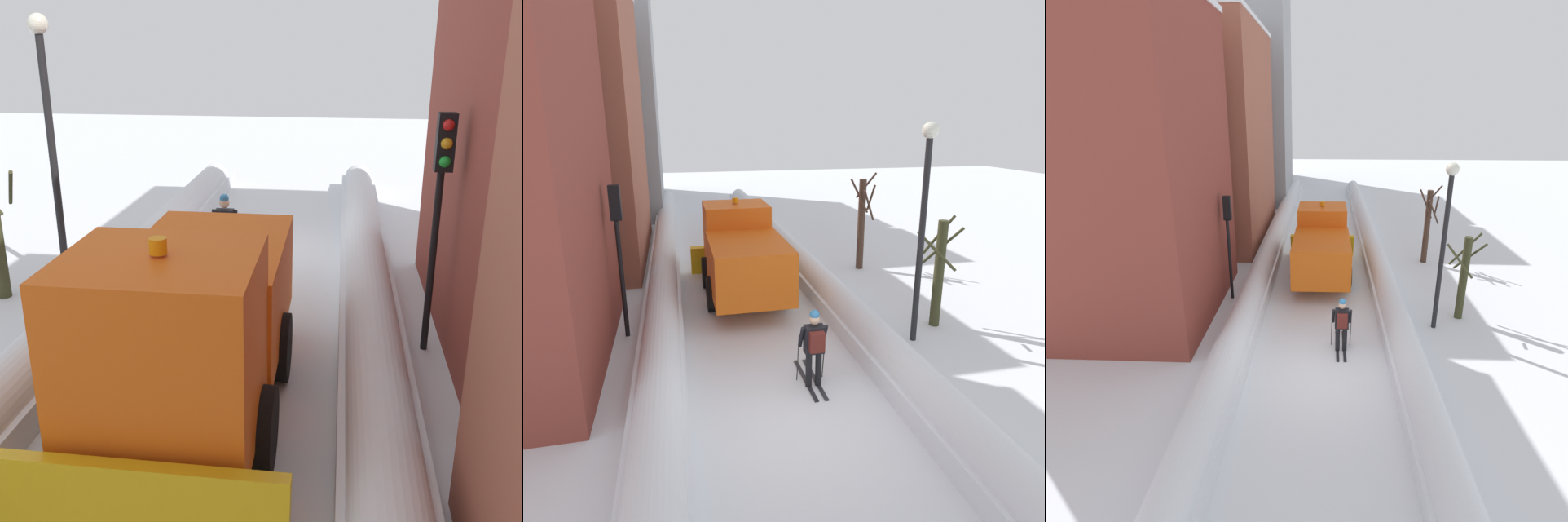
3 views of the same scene
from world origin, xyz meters
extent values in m
plane|color=white|center=(0.00, 10.00, 0.00)|extent=(80.00, 80.00, 0.00)
cube|color=white|center=(-2.60, 10.00, 0.28)|extent=(1.10, 36.00, 0.56)
cylinder|color=white|center=(-2.60, 10.00, 0.56)|extent=(0.90, 34.20, 0.90)
cube|color=white|center=(2.60, 10.00, 0.24)|extent=(1.10, 36.00, 0.47)
cylinder|color=white|center=(2.60, 10.00, 0.47)|extent=(0.90, 34.20, 0.90)
cube|color=#9E5642|center=(-7.18, 13.40, 5.53)|extent=(7.60, 9.41, 11.07)
cube|color=#9EA0A5|center=(-7.18, 23.07, 7.70)|extent=(8.84, 6.48, 15.40)
cube|color=#9EA0A5|center=(-7.18, 31.81, 8.05)|extent=(7.24, 8.73, 16.10)
cube|color=orange|center=(0.00, 5.90, 1.40)|extent=(2.30, 3.40, 1.60)
cube|color=orange|center=(0.00, 8.60, 1.75)|extent=(2.20, 2.00, 2.30)
cube|color=black|center=(0.00, 9.56, 2.26)|extent=(1.85, 0.06, 1.01)
cube|color=gold|center=(0.00, 9.95, 0.55)|extent=(3.20, 0.46, 1.13)
cylinder|color=orange|center=(0.00, 8.60, 3.02)|extent=(0.20, 0.20, 0.18)
cylinder|color=black|center=(-1.15, 8.30, 0.55)|extent=(0.25, 1.10, 1.10)
cylinder|color=black|center=(1.15, 8.30, 0.55)|extent=(0.25, 1.10, 1.10)
cylinder|color=black|center=(-1.15, 6.10, 0.55)|extent=(0.25, 1.10, 1.10)
cylinder|color=black|center=(1.15, 6.10, 0.55)|extent=(0.25, 1.10, 1.10)
cylinder|color=black|center=(0.58, 1.17, 0.41)|extent=(0.14, 0.14, 0.82)
cylinder|color=black|center=(0.80, 1.17, 0.41)|extent=(0.14, 0.14, 0.82)
cube|color=black|center=(0.69, 1.17, 1.13)|extent=(0.42, 0.26, 0.62)
cube|color=#591E19|center=(0.69, 0.96, 1.16)|extent=(0.32, 0.16, 0.44)
sphere|color=tan|center=(0.69, 1.17, 1.60)|extent=(0.24, 0.24, 0.24)
sphere|color=teal|center=(0.69, 1.17, 1.70)|extent=(0.22, 0.22, 0.22)
cylinder|color=black|center=(0.43, 1.27, 1.16)|extent=(0.09, 0.33, 0.56)
cylinder|color=black|center=(0.95, 1.27, 1.16)|extent=(0.09, 0.33, 0.56)
cube|color=black|center=(0.58, 1.42, 0.01)|extent=(0.09, 1.80, 0.03)
cube|color=black|center=(0.80, 1.42, 0.01)|extent=(0.09, 1.80, 0.03)
cylinder|color=#262628|center=(0.39, 1.39, 0.60)|extent=(0.02, 0.19, 1.19)
cylinder|color=#262628|center=(0.99, 1.39, 0.60)|extent=(0.02, 0.19, 1.19)
cylinder|color=black|center=(-3.55, 4.78, 1.60)|extent=(0.12, 0.12, 3.20)
cube|color=black|center=(-3.55, 4.92, 3.65)|extent=(0.28, 0.24, 0.90)
sphere|color=red|center=(-3.55, 5.05, 3.93)|extent=(0.18, 0.18, 0.18)
sphere|color=gold|center=(-3.55, 5.05, 3.65)|extent=(0.18, 0.18, 0.18)
sphere|color=green|center=(-3.55, 5.05, 3.37)|extent=(0.18, 0.18, 0.18)
cylinder|color=black|center=(3.97, 2.77, 2.63)|extent=(0.16, 0.16, 5.26)
sphere|color=silver|center=(3.97, 2.77, 5.44)|extent=(0.40, 0.40, 0.40)
cylinder|color=#383921|center=(5.03, 3.53, 1.53)|extent=(0.28, 0.28, 3.07)
cylinder|color=#383921|center=(5.07, 3.86, 2.53)|extent=(1.01, 0.20, 1.26)
cylinder|color=#383921|center=(4.72, 3.25, 2.30)|extent=(0.74, 1.01, 0.96)
cylinder|color=#383921|center=(5.25, 3.82, 2.27)|extent=(0.87, 0.75, 1.22)
cylinder|color=#412E23|center=(5.02, 9.23, 1.78)|extent=(0.28, 0.28, 3.55)
cylinder|color=#412E23|center=(4.82, 9.05, 2.95)|extent=(0.55, 0.67, 1.27)
cylinder|color=#412E23|center=(5.21, 8.99, 2.57)|extent=(0.73, 0.64, 1.31)
cylinder|color=#412E23|center=(5.24, 9.42, 3.29)|extent=(0.59, 0.71, 1.08)
cylinder|color=#412E23|center=(5.35, 9.16, 2.84)|extent=(0.24, 1.01, 1.14)
camera|label=1|loc=(-1.94, 14.74, 5.12)|focal=42.09mm
camera|label=2|loc=(-2.05, -7.64, 5.59)|focal=32.22mm
camera|label=3|loc=(0.11, -10.07, 7.27)|focal=28.42mm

